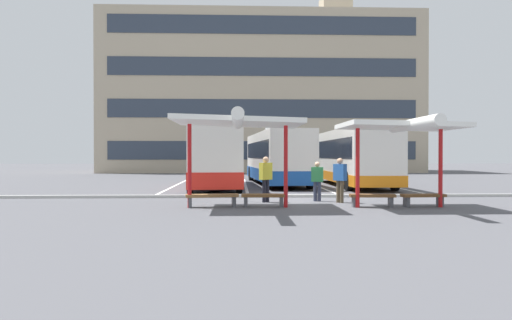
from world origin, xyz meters
TOP-DOWN VIEW (x-y plane):
  - ground_plane at (0.00, 0.00)m, footprint 160.00×160.00m
  - terminal_building at (0.04, 33.33)m, footprint 33.48×11.05m
  - coach_bus_0 at (-3.92, 7.87)m, footprint 3.32×11.62m
  - coach_bus_1 at (-0.14, 10.57)m, footprint 3.41×12.07m
  - coach_bus_2 at (4.24, 8.86)m, footprint 2.69×11.24m
  - lane_stripe_0 at (-6.26, 9.29)m, footprint 0.16×14.00m
  - lane_stripe_1 at (-2.09, 9.29)m, footprint 0.16×14.00m
  - lane_stripe_2 at (2.09, 9.29)m, footprint 0.16×14.00m
  - lane_stripe_3 at (6.26, 9.29)m, footprint 0.16×14.00m
  - waiting_shelter_0 at (-2.53, -2.69)m, footprint 4.32×5.34m
  - bench_0 at (-3.43, -2.22)m, footprint 1.87×0.66m
  - bench_1 at (-1.63, -2.22)m, footprint 1.56×0.49m
  - waiting_shelter_1 at (3.06, -2.83)m, footprint 3.91×4.76m
  - bench_2 at (2.16, -2.43)m, footprint 1.59×0.54m
  - bench_3 at (3.96, -2.44)m, footprint 1.55×0.51m
  - platform_kerb at (0.00, 1.38)m, footprint 44.00×0.24m
  - waiting_passenger_0 at (-1.46, -0.63)m, footprint 0.53×0.49m
  - waiting_passenger_1 at (0.58, -0.34)m, footprint 0.49×0.35m
  - waiting_passenger_2 at (1.35, -0.91)m, footprint 0.49×0.52m

SIDE VIEW (x-z plane):
  - ground_plane at x=0.00m, z-range 0.00..0.00m
  - lane_stripe_0 at x=-6.26m, z-range 0.00..0.01m
  - lane_stripe_1 at x=-2.09m, z-range 0.00..0.01m
  - lane_stripe_2 at x=2.09m, z-range 0.00..0.01m
  - lane_stripe_3 at x=6.26m, z-range 0.00..0.01m
  - platform_kerb at x=0.00m, z-range 0.00..0.12m
  - bench_3 at x=3.96m, z-range 0.11..0.56m
  - bench_1 at x=-1.63m, z-range 0.11..0.56m
  - bench_2 at x=2.16m, z-range 0.11..0.56m
  - bench_0 at x=-3.43m, z-range 0.11..0.56m
  - waiting_passenger_1 at x=0.58m, z-range 0.11..1.66m
  - waiting_passenger_2 at x=1.35m, z-range 0.14..1.84m
  - waiting_passenger_0 at x=-1.46m, z-range 0.15..1.90m
  - coach_bus_1 at x=-0.14m, z-range -0.13..3.41m
  - coach_bus_0 at x=-3.92m, z-range -0.13..3.49m
  - coach_bus_2 at x=4.24m, z-range -0.10..3.52m
  - waiting_shelter_1 at x=3.06m, z-range 1.27..4.24m
  - waiting_shelter_0 at x=-2.53m, z-range 1.34..4.46m
  - terminal_building at x=0.04m, z-range -1.35..18.12m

